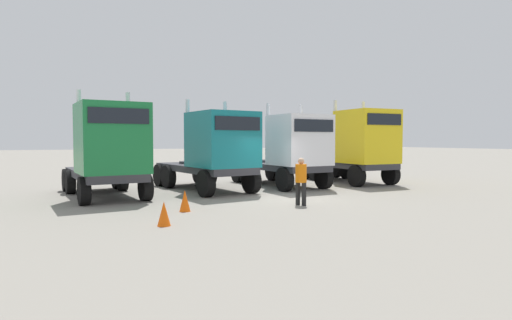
# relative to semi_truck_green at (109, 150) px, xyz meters

# --- Properties ---
(ground) EXTENTS (200.00, 200.00, 0.00)m
(ground) POSITION_rel_semi_truck_green_xyz_m (6.24, -2.98, -1.93)
(ground) COLOR gray
(semi_truck_green) EXTENTS (3.02, 6.25, 4.29)m
(semi_truck_green) POSITION_rel_semi_truck_green_xyz_m (0.00, 0.00, 0.00)
(semi_truck_green) COLOR #333338
(semi_truck_green) RESTS_ON ground
(semi_truck_teal) EXTENTS (3.38, 6.60, 4.11)m
(semi_truck_teal) POSITION_rel_semi_truck_green_xyz_m (4.50, 0.35, -0.06)
(semi_truck_teal) COLOR #333338
(semi_truck_teal) RESTS_ON ground
(semi_truck_white) EXTENTS (2.83, 6.17, 4.08)m
(semi_truck_white) POSITION_rel_semi_truck_green_xyz_m (8.45, 0.43, -0.11)
(semi_truck_white) COLOR #333338
(semi_truck_white) RESTS_ON ground
(semi_truck_yellow) EXTENTS (2.62, 6.10, 4.46)m
(semi_truck_yellow) POSITION_rel_semi_truck_green_xyz_m (12.70, 0.51, 0.11)
(semi_truck_yellow) COLOR #333338
(semi_truck_yellow) RESTS_ON ground
(visitor_in_hivis) EXTENTS (0.51, 0.51, 1.68)m
(visitor_in_hivis) POSITION_rel_semi_truck_green_xyz_m (5.91, -4.57, -0.95)
(visitor_in_hivis) COLOR black
(visitor_in_hivis) RESTS_ON ground
(traffic_cone_near) EXTENTS (0.36, 0.36, 0.70)m
(traffic_cone_near) POSITION_rel_semi_truck_green_xyz_m (1.84, -4.06, -1.58)
(traffic_cone_near) COLOR #F2590C
(traffic_cone_near) RESTS_ON ground
(traffic_cone_mid) EXTENTS (0.36, 0.36, 0.66)m
(traffic_cone_mid) POSITION_rel_semi_truck_green_xyz_m (0.67, -6.08, -1.60)
(traffic_cone_mid) COLOR #F2590C
(traffic_cone_mid) RESTS_ON ground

